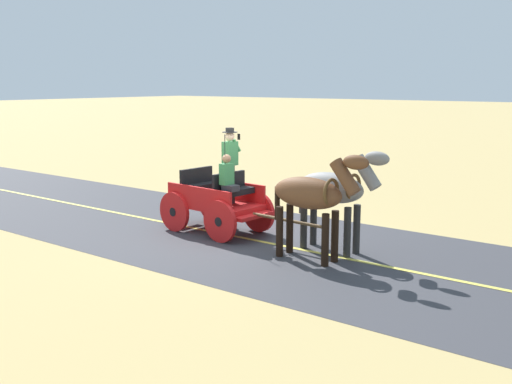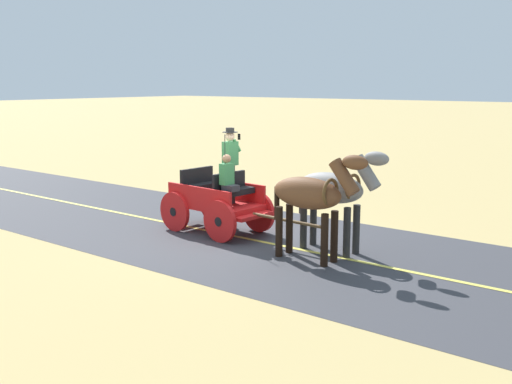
% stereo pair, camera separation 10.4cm
% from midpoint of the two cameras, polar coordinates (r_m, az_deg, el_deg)
% --- Properties ---
extents(ground_plane, '(200.00, 200.00, 0.00)m').
position_cam_midpoint_polar(ground_plane, '(13.95, -1.97, -4.31)').
color(ground_plane, tan).
extents(road_surface, '(5.92, 160.00, 0.01)m').
position_cam_midpoint_polar(road_surface, '(13.95, -1.97, -4.29)').
color(road_surface, '#38383D').
rests_on(road_surface, ground).
extents(road_centre_stripe, '(0.12, 160.00, 0.00)m').
position_cam_midpoint_polar(road_centre_stripe, '(13.95, -1.97, -4.27)').
color(road_centre_stripe, '#DBCC4C').
rests_on(road_centre_stripe, road_surface).
extents(horse_drawn_carriage, '(1.58, 4.52, 2.50)m').
position_cam_midpoint_polar(horse_drawn_carriage, '(14.27, -3.78, -0.63)').
color(horse_drawn_carriage, red).
rests_on(horse_drawn_carriage, ground).
extents(horse_near_side, '(0.64, 2.13, 2.21)m').
position_cam_midpoint_polar(horse_near_side, '(12.58, 7.30, 0.16)').
color(horse_near_side, gray).
rests_on(horse_near_side, ground).
extents(horse_off_side, '(0.58, 2.13, 2.21)m').
position_cam_midpoint_polar(horse_off_side, '(11.93, 5.11, -0.36)').
color(horse_off_side, brown).
rests_on(horse_off_side, ground).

